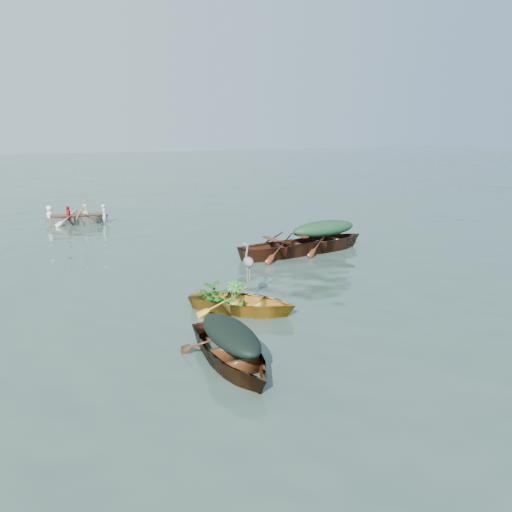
{
  "coord_description": "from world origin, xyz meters",
  "views": [
    {
      "loc": [
        -5.27,
        -10.58,
        4.09
      ],
      "look_at": [
        -0.05,
        2.02,
        0.5
      ],
      "focal_mm": 35.0,
      "sensor_mm": 36.0,
      "label": 1
    }
  ],
  "objects_px": {
    "yellow_dinghy": "(243,312)",
    "dark_covered_boat": "(231,365)",
    "green_tarp_boat": "(323,250)",
    "heron": "(248,268)",
    "rowed_boat": "(78,224)",
    "open_wooden_boat": "(285,256)"
  },
  "relations": [
    {
      "from": "yellow_dinghy",
      "to": "dark_covered_boat",
      "type": "xyz_separation_m",
      "value": [
        -1.12,
        -2.34,
        0.0
      ]
    },
    {
      "from": "green_tarp_boat",
      "to": "heron",
      "type": "height_order",
      "value": "heron"
    },
    {
      "from": "yellow_dinghy",
      "to": "rowed_boat",
      "type": "bearing_deg",
      "value": 53.72
    },
    {
      "from": "dark_covered_boat",
      "to": "heron",
      "type": "bearing_deg",
      "value": 58.58
    },
    {
      "from": "open_wooden_boat",
      "to": "heron",
      "type": "height_order",
      "value": "heron"
    },
    {
      "from": "yellow_dinghy",
      "to": "green_tarp_boat",
      "type": "bearing_deg",
      "value": -5.74
    },
    {
      "from": "yellow_dinghy",
      "to": "rowed_boat",
      "type": "height_order",
      "value": "same"
    },
    {
      "from": "green_tarp_boat",
      "to": "rowed_boat",
      "type": "height_order",
      "value": "green_tarp_boat"
    },
    {
      "from": "heron",
      "to": "rowed_boat",
      "type": "bearing_deg",
      "value": 55.64
    },
    {
      "from": "rowed_boat",
      "to": "open_wooden_boat",
      "type": "bearing_deg",
      "value": -140.12
    },
    {
      "from": "dark_covered_boat",
      "to": "green_tarp_boat",
      "type": "xyz_separation_m",
      "value": [
        5.66,
        6.6,
        0.0
      ]
    },
    {
      "from": "yellow_dinghy",
      "to": "heron",
      "type": "distance_m",
      "value": 1.03
    },
    {
      "from": "rowed_boat",
      "to": "heron",
      "type": "xyz_separation_m",
      "value": [
        3.1,
        -11.92,
        0.87
      ]
    },
    {
      "from": "dark_covered_boat",
      "to": "open_wooden_boat",
      "type": "xyz_separation_m",
      "value": [
        4.15,
        6.4,
        0.0
      ]
    },
    {
      "from": "dark_covered_boat",
      "to": "green_tarp_boat",
      "type": "relative_size",
      "value": 0.79
    },
    {
      "from": "heron",
      "to": "dark_covered_boat",
      "type": "bearing_deg",
      "value": -166.32
    },
    {
      "from": "yellow_dinghy",
      "to": "dark_covered_boat",
      "type": "relative_size",
      "value": 0.88
    },
    {
      "from": "dark_covered_boat",
      "to": "heron",
      "type": "xyz_separation_m",
      "value": [
        1.44,
        2.78,
        0.87
      ]
    },
    {
      "from": "green_tarp_boat",
      "to": "open_wooden_boat",
      "type": "bearing_deg",
      "value": 90.0
    },
    {
      "from": "dark_covered_boat",
      "to": "yellow_dinghy",
      "type": "bearing_deg",
      "value": 60.39
    },
    {
      "from": "yellow_dinghy",
      "to": "heron",
      "type": "bearing_deg",
      "value": 5.19
    },
    {
      "from": "open_wooden_boat",
      "to": "yellow_dinghy",
      "type": "bearing_deg",
      "value": 137.26
    }
  ]
}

